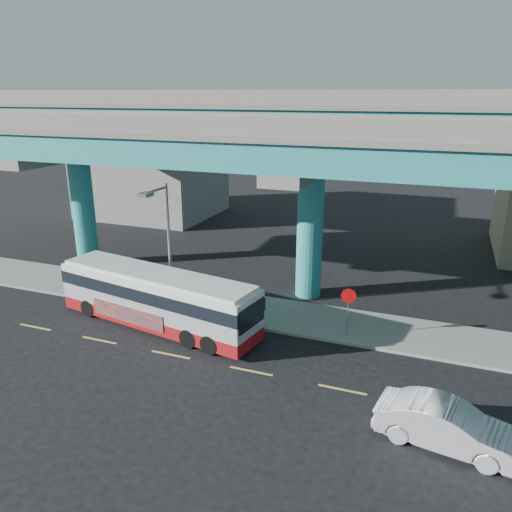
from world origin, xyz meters
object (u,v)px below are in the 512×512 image
at_px(transit_bus, 157,297).
at_px(street_lamp, 163,231).
at_px(parked_car, 133,280).
at_px(sedan, 448,426).
at_px(stop_sign, 348,302).

distance_m(transit_bus, street_lamp, 3.39).
relative_size(transit_bus, parked_car, 3.25).
xyz_separation_m(transit_bus, sedan, (14.13, -4.58, -0.81)).
height_order(transit_bus, street_lamp, street_lamp).
relative_size(sedan, parked_car, 1.40).
bearing_deg(street_lamp, stop_sign, 4.26).
bearing_deg(parked_car, sedan, -107.09).
distance_m(parked_car, street_lamp, 5.87).
height_order(transit_bus, parked_car, transit_bus).
xyz_separation_m(transit_bus, stop_sign, (9.42, 1.99, 0.35)).
xyz_separation_m(sedan, street_lamp, (-14.34, 5.85, 3.95)).
height_order(transit_bus, sedan, transit_bus).
xyz_separation_m(sedan, parked_car, (-18.01, 8.07, -0.05)).
distance_m(transit_bus, sedan, 14.88).
relative_size(transit_bus, sedan, 2.33).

